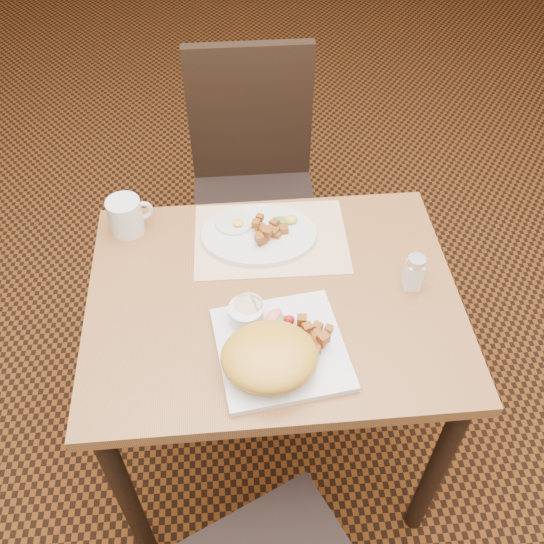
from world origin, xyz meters
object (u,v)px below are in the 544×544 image
at_px(coffee_mug, 126,216).
at_px(salt_shaker, 414,272).
at_px(table, 273,323).
at_px(chair_far, 253,177).
at_px(plate_square, 281,349).
at_px(plate_oval, 259,235).

bearing_deg(coffee_mug, salt_shaker, -20.63).
xyz_separation_m(table, chair_far, (-0.00, 0.72, -0.10)).
height_order(chair_far, salt_shaker, chair_far).
bearing_deg(plate_square, salt_shaker, 25.93).
height_order(table, chair_far, chair_far).
bearing_deg(table, salt_shaker, -0.01).
bearing_deg(plate_oval, coffee_mug, 169.83).
bearing_deg(plate_square, plate_oval, 93.50).
relative_size(table, plate_square, 3.21).
height_order(plate_square, coffee_mug, coffee_mug).
xyz_separation_m(plate_oval, coffee_mug, (-0.34, 0.06, 0.04)).
height_order(plate_square, salt_shaker, salt_shaker).
distance_m(chair_far, plate_oval, 0.56).
height_order(table, coffee_mug, coffee_mug).
bearing_deg(table, coffee_mug, 144.01).
xyz_separation_m(chair_far, plate_square, (0.01, -0.88, 0.22)).
bearing_deg(coffee_mug, plate_square, -49.40).
distance_m(chair_far, plate_square, 0.91).
relative_size(plate_square, salt_shaker, 2.80).
bearing_deg(salt_shaker, plate_oval, 150.49).
height_order(chair_far, coffee_mug, chair_far).
distance_m(plate_square, coffee_mug, 0.56).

